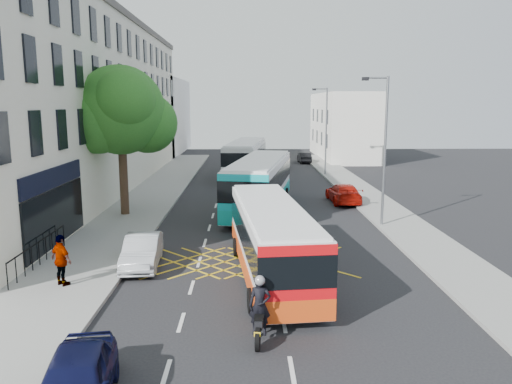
{
  "coord_description": "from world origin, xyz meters",
  "views": [
    {
      "loc": [
        -1.15,
        -14.62,
        6.73
      ],
      "look_at": [
        -0.66,
        10.82,
        2.2
      ],
      "focal_mm": 35.0,
      "sensor_mm": 36.0,
      "label": 1
    }
  ],
  "objects_px": {
    "bus_far": "(246,158)",
    "distant_car_grey": "(262,155)",
    "motorbike": "(260,309)",
    "red_hatchback": "(343,193)",
    "distant_car_silver": "(282,162)",
    "lamp_far": "(325,126)",
    "parked_car_blue": "(75,382)",
    "bus_near": "(272,239)",
    "lamp_near": "(383,143)",
    "parked_car_silver": "(142,251)",
    "street_tree": "(120,111)",
    "bus_mid": "(260,184)",
    "pedestrian_far": "(61,260)",
    "distant_car_dark": "(304,157)"
  },
  "relations": [
    {
      "from": "bus_far",
      "to": "red_hatchback",
      "type": "bearing_deg",
      "value": -55.17
    },
    {
      "from": "parked_car_silver",
      "to": "red_hatchback",
      "type": "bearing_deg",
      "value": 46.48
    },
    {
      "from": "bus_far",
      "to": "distant_car_grey",
      "type": "xyz_separation_m",
      "value": [
        1.96,
        13.19,
        -1.1
      ]
    },
    {
      "from": "motorbike",
      "to": "red_hatchback",
      "type": "relative_size",
      "value": 0.48
    },
    {
      "from": "lamp_near",
      "to": "parked_car_blue",
      "type": "bearing_deg",
      "value": -124.06
    },
    {
      "from": "lamp_far",
      "to": "distant_car_silver",
      "type": "bearing_deg",
      "value": 125.77
    },
    {
      "from": "parked_car_silver",
      "to": "distant_car_grey",
      "type": "xyz_separation_m",
      "value": [
        6.26,
        39.33,
        -0.02
      ]
    },
    {
      "from": "lamp_far",
      "to": "bus_near",
      "type": "bearing_deg",
      "value": -102.9
    },
    {
      "from": "motorbike",
      "to": "distant_car_silver",
      "type": "distance_m",
      "value": 38.3
    },
    {
      "from": "parked_car_blue",
      "to": "parked_car_silver",
      "type": "distance_m",
      "value": 9.99
    },
    {
      "from": "parked_car_blue",
      "to": "distant_car_grey",
      "type": "distance_m",
      "value": 49.63
    },
    {
      "from": "lamp_far",
      "to": "red_hatchback",
      "type": "xyz_separation_m",
      "value": [
        -0.7,
        -13.09,
        -3.96
      ]
    },
    {
      "from": "street_tree",
      "to": "bus_far",
      "type": "height_order",
      "value": "street_tree"
    },
    {
      "from": "distant_car_grey",
      "to": "red_hatchback",
      "type": "bearing_deg",
      "value": -85.52
    },
    {
      "from": "lamp_far",
      "to": "pedestrian_far",
      "type": "distance_m",
      "value": 32.5
    },
    {
      "from": "distant_car_silver",
      "to": "distant_car_dark",
      "type": "xyz_separation_m",
      "value": [
        2.94,
        5.41,
        -0.1
      ]
    },
    {
      "from": "lamp_near",
      "to": "lamp_far",
      "type": "distance_m",
      "value": 20.0
    },
    {
      "from": "parked_car_blue",
      "to": "red_hatchback",
      "type": "xyz_separation_m",
      "value": [
        10.44,
        23.37,
        -0.01
      ]
    },
    {
      "from": "bus_mid",
      "to": "distant_car_silver",
      "type": "height_order",
      "value": "bus_mid"
    },
    {
      "from": "parked_car_blue",
      "to": "pedestrian_far",
      "type": "xyz_separation_m",
      "value": [
        -2.97,
        7.4,
        0.43
      ]
    },
    {
      "from": "street_tree",
      "to": "bus_near",
      "type": "relative_size",
      "value": 0.85
    },
    {
      "from": "lamp_far",
      "to": "distant_car_silver",
      "type": "distance_m",
      "value": 7.35
    },
    {
      "from": "parked_car_silver",
      "to": "distant_car_silver",
      "type": "bearing_deg",
      "value": 71.53
    },
    {
      "from": "parked_car_silver",
      "to": "distant_car_dark",
      "type": "xyz_separation_m",
      "value": [
        11.01,
        36.95,
        -0.05
      ]
    },
    {
      "from": "red_hatchback",
      "to": "lamp_near",
      "type": "bearing_deg",
      "value": 94.35
    },
    {
      "from": "bus_mid",
      "to": "distant_car_silver",
      "type": "bearing_deg",
      "value": 92.21
    },
    {
      "from": "parked_car_blue",
      "to": "distant_car_dark",
      "type": "relative_size",
      "value": 1.07
    },
    {
      "from": "bus_far",
      "to": "pedestrian_far",
      "type": "bearing_deg",
      "value": -96.07
    },
    {
      "from": "street_tree",
      "to": "lamp_near",
      "type": "xyz_separation_m",
      "value": [
        14.71,
        -2.97,
        -1.68
      ]
    },
    {
      "from": "parked_car_blue",
      "to": "bus_mid",
      "type": "bearing_deg",
      "value": 69.8
    },
    {
      "from": "distant_car_silver",
      "to": "parked_car_blue",
      "type": "bearing_deg",
      "value": 85.28
    },
    {
      "from": "street_tree",
      "to": "red_hatchback",
      "type": "bearing_deg",
      "value": 15.71
    },
    {
      "from": "lamp_near",
      "to": "bus_mid",
      "type": "xyz_separation_m",
      "value": [
        -6.51,
        4.45,
        -2.87
      ]
    },
    {
      "from": "lamp_far",
      "to": "bus_mid",
      "type": "bearing_deg",
      "value": -112.72
    },
    {
      "from": "street_tree",
      "to": "distant_car_silver",
      "type": "bearing_deg",
      "value": 63.37
    },
    {
      "from": "parked_car_blue",
      "to": "distant_car_dark",
      "type": "distance_m",
      "value": 48.07
    },
    {
      "from": "parked_car_blue",
      "to": "bus_far",
      "type": "bearing_deg",
      "value": 76.36
    },
    {
      "from": "lamp_near",
      "to": "distant_car_grey",
      "type": "height_order",
      "value": "lamp_near"
    },
    {
      "from": "bus_near",
      "to": "parked_car_blue",
      "type": "xyz_separation_m",
      "value": [
        -4.76,
        -8.64,
        -0.84
      ]
    },
    {
      "from": "lamp_near",
      "to": "parked_car_silver",
      "type": "height_order",
      "value": "lamp_near"
    },
    {
      "from": "parked_car_blue",
      "to": "distant_car_dark",
      "type": "height_order",
      "value": "parked_car_blue"
    },
    {
      "from": "distant_car_dark",
      "to": "bus_far",
      "type": "bearing_deg",
      "value": 56.52
    },
    {
      "from": "street_tree",
      "to": "distant_car_dark",
      "type": "bearing_deg",
      "value": 63.0
    },
    {
      "from": "bus_mid",
      "to": "parked_car_blue",
      "type": "xyz_separation_m",
      "value": [
        -4.62,
        -20.92,
        -1.07
      ]
    },
    {
      "from": "parked_car_silver",
      "to": "red_hatchback",
      "type": "distance_m",
      "value": 17.35
    },
    {
      "from": "lamp_near",
      "to": "parked_car_blue",
      "type": "distance_m",
      "value": 20.27
    },
    {
      "from": "bus_mid",
      "to": "lamp_near",
      "type": "bearing_deg",
      "value": -24.17
    },
    {
      "from": "distant_car_silver",
      "to": "motorbike",
      "type": "bearing_deg",
      "value": 90.52
    },
    {
      "from": "distant_car_silver",
      "to": "distant_car_grey",
      "type": "bearing_deg",
      "value": -71.38
    },
    {
      "from": "lamp_far",
      "to": "motorbike",
      "type": "xyz_separation_m",
      "value": [
        -6.97,
        -33.11,
        -3.71
      ]
    }
  ]
}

